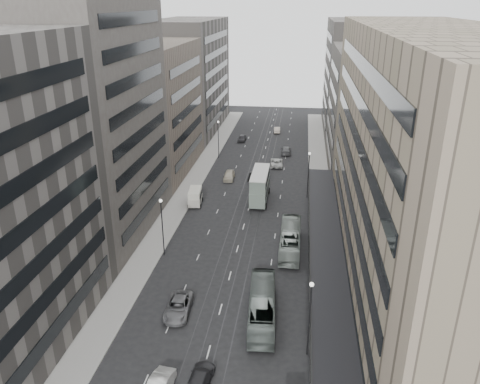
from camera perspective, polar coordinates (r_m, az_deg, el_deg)
The scene contains 26 objects.
ground at distance 53.70m, azimuth -2.58°, elevation -14.72°, with size 220.00×220.00×0.00m, color black.
sidewalk_right at distance 86.00m, azimuth 9.70°, elevation -0.02°, with size 4.00×125.00×0.15m, color gray.
sidewalk_left at distance 88.19m, azimuth -6.05°, elevation 0.77°, with size 4.00×125.00×0.15m, color gray.
department_store at distance 54.74m, azimuth 21.42°, elevation 2.22°, with size 19.20×60.00×30.00m.
building_right_mid at distance 97.23m, azimuth 15.61°, elevation 9.47°, with size 15.00×28.00×24.00m, color #49443F.
building_right_far at distance 126.19m, azimuth 14.03°, elevation 13.37°, with size 15.00×32.00×28.00m, color slate.
building_left_b at distance 69.55m, azimuth -17.91°, elevation 8.54°, with size 15.00×26.00×34.00m, color #49443F.
building_left_c at distance 95.00m, azimuth -10.84°, elevation 9.91°, with size 15.00×28.00×25.00m, color #695E51.
building_left_d at distance 125.98m, azimuth -6.22°, elevation 13.87°, with size 15.00×38.00×28.00m, color slate.
lamp_right_near at distance 46.02m, azimuth 8.52°, elevation -14.09°, with size 0.44×0.44×8.32m.
lamp_right_far at distance 81.77m, azimuth 8.36°, elevation 2.73°, with size 0.44×0.44×8.32m.
lamp_left_near at distance 63.06m, azimuth -9.49°, elevation -3.47°, with size 0.44×0.44×8.32m.
lamp_left_far at distance 102.37m, azimuth -2.66°, elevation 6.96°, with size 0.44×0.44×8.32m.
bus_near at distance 52.22m, azimuth 2.71°, elevation -13.72°, with size 2.73×11.66×3.25m, color slate.
bus_far at distance 65.51m, azimuth 6.14°, elevation -5.77°, with size 2.70×11.54×3.21m, color #95A199.
double_decker at distance 80.44m, azimuth 2.43°, elevation 0.82°, with size 3.01×9.64×5.26m.
panel_van at distance 79.58m, azimuth -5.49°, elevation -0.53°, with size 2.57×4.61×2.79m.
sedan_2 at distance 53.88m, azimuth -7.52°, elevation -13.70°, with size 2.68×5.81×1.62m, color slate.
sedan_3 at distance 45.58m, azimuth -4.89°, elevation -21.72°, with size 1.98×4.87×1.41m, color black.
sedan_4 at distance 90.78m, azimuth -1.33°, elevation 2.05°, with size 1.98×4.92×1.68m, color #BDB39C.
sedan_5 at distance 90.73m, azimuth 1.61°, elevation 1.91°, with size 1.41×4.03×1.33m, color black.
sedan_6 at distance 98.66m, azimuth 4.49°, elevation 3.62°, with size 2.53×5.49×1.53m, color beige.
sedan_7 at distance 106.98m, azimuth 5.62°, elevation 5.10°, with size 2.25×5.53×1.60m, color #525254.
sedan_8 at distance 116.08m, azimuth 0.26°, elevation 6.58°, with size 1.81×4.50×1.53m, color #2B2A2D.
sedan_9 at distance 124.54m, azimuth 4.54°, elevation 7.59°, with size 1.56×4.46×1.47m, color beige.
pedestrian at distance 45.03m, azimuth 8.92°, elevation -22.15°, with size 0.61×0.40×1.67m, color black.
Camera 1 is at (7.95, -42.11, 32.37)m, focal length 35.00 mm.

